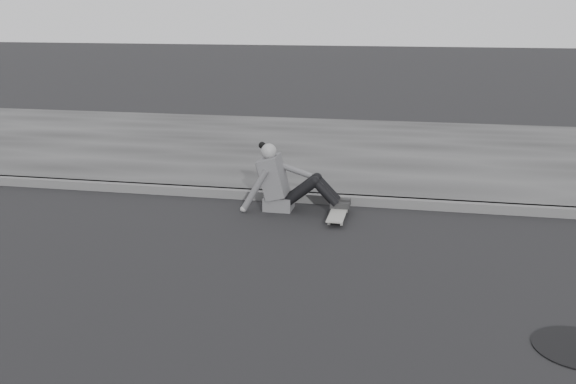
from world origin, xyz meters
TOP-DOWN VIEW (x-y plane):
  - ground at (0.00, 0.00)m, footprint 80.00×80.00m
  - curb at (0.00, 2.58)m, footprint 24.00×0.16m
  - sidewalk at (0.00, 5.60)m, footprint 24.00×6.00m
  - skateboard at (-0.17, 1.94)m, footprint 0.20×0.78m
  - seated_woman at (-0.91, 2.19)m, footprint 1.38×0.46m

SIDE VIEW (x-z plane):
  - ground at x=0.00m, z-range 0.00..0.00m
  - curb at x=0.00m, z-range 0.00..0.12m
  - sidewalk at x=0.00m, z-range 0.00..0.12m
  - skateboard at x=-0.17m, z-range 0.03..0.12m
  - seated_woman at x=-0.91m, z-range -0.08..0.80m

